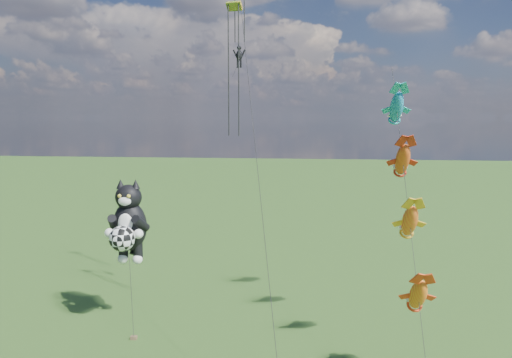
# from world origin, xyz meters

# --- Properties ---
(cat_kite_rig) EXTENTS (2.88, 4.26, 10.07)m
(cat_kite_rig) POSITION_xyz_m (-3.88, 7.30, 7.10)
(cat_kite_rig) COLOR brown
(cat_kite_rig) RESTS_ON ground
(fish_windsock_rig) EXTENTS (0.95, 15.97, 17.72)m
(fish_windsock_rig) POSITION_xyz_m (14.09, 5.58, 9.95)
(fish_windsock_rig) COLOR brown
(fish_windsock_rig) RESTS_ON ground
(parafoil_rig) EXTENTS (5.12, 16.97, 27.07)m
(parafoil_rig) POSITION_xyz_m (3.71, 8.20, 19.29)
(parafoil_rig) COLOR brown
(parafoil_rig) RESTS_ON ground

